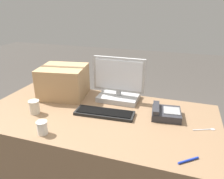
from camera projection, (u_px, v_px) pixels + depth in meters
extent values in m
cube|color=#8C6B4C|center=(98.00, 154.00, 1.81)|extent=(1.80, 0.90, 0.76)
cube|color=#B7B7B7|center=(119.00, 97.00, 1.91)|extent=(0.34, 0.24, 0.04)
cylinder|color=#B2B2B2|center=(119.00, 93.00, 1.89)|extent=(0.04, 0.04, 0.04)
cube|color=#B2B2B2|center=(119.00, 75.00, 1.83)|extent=(0.44, 0.03, 0.29)
cube|color=white|center=(118.00, 75.00, 1.82)|extent=(0.40, 0.01, 0.25)
cube|color=black|center=(104.00, 113.00, 1.66)|extent=(0.46, 0.17, 0.02)
cube|color=black|center=(104.00, 112.00, 1.66)|extent=(0.42, 0.14, 0.01)
cube|color=#2D2D33|center=(166.00, 114.00, 1.62)|extent=(0.23, 0.22, 0.05)
cube|color=#2D2D33|center=(156.00, 108.00, 1.62)|extent=(0.07, 0.19, 0.03)
cube|color=gray|center=(172.00, 111.00, 1.60)|extent=(0.13, 0.13, 0.01)
cylinder|color=beige|center=(35.00, 108.00, 1.67)|extent=(0.07, 0.07, 0.10)
cylinder|color=beige|center=(34.00, 101.00, 1.65)|extent=(0.08, 0.08, 0.01)
cylinder|color=white|center=(42.00, 128.00, 1.41)|extent=(0.06, 0.06, 0.08)
cylinder|color=white|center=(41.00, 122.00, 1.39)|extent=(0.07, 0.07, 0.01)
cube|color=#B2B2B7|center=(202.00, 130.00, 1.46)|extent=(0.12, 0.05, 0.00)
ellipsoid|color=#B2B2B7|center=(213.00, 129.00, 1.47)|extent=(0.04, 0.04, 0.00)
cube|color=tan|center=(64.00, 81.00, 1.95)|extent=(0.44, 0.41, 0.27)
cube|color=brown|center=(62.00, 67.00, 1.90)|extent=(0.38, 0.10, 0.00)
cylinder|color=#1933B2|center=(188.00, 160.00, 1.18)|extent=(0.11, 0.09, 0.01)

